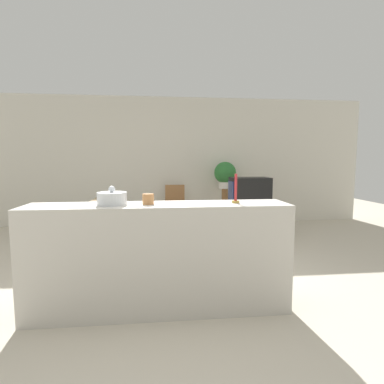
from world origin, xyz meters
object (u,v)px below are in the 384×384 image
(couch, at_px, (124,234))
(wooden_chair, at_px, (175,204))
(television, at_px, (249,193))
(decorative_bowl, at_px, (112,198))
(potted_plant, at_px, (225,174))

(couch, bearing_deg, wooden_chair, 62.41)
(couch, bearing_deg, television, 16.98)
(couch, distance_m, television, 2.22)
(decorative_bowl, bearing_deg, wooden_chair, 77.76)
(television, bearing_deg, couch, -163.02)
(couch, xyz_separation_m, decorative_bowl, (0.12, -1.72, 0.75))
(decorative_bowl, bearing_deg, potted_plant, 63.05)
(potted_plant, bearing_deg, decorative_bowl, -116.95)
(television, distance_m, potted_plant, 1.19)
(potted_plant, distance_m, decorative_bowl, 3.91)
(decorative_bowl, bearing_deg, couch, 93.87)
(couch, relative_size, potted_plant, 2.92)
(potted_plant, height_order, decorative_bowl, potted_plant)
(wooden_chair, distance_m, decorative_bowl, 3.44)
(couch, distance_m, potted_plant, 2.71)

